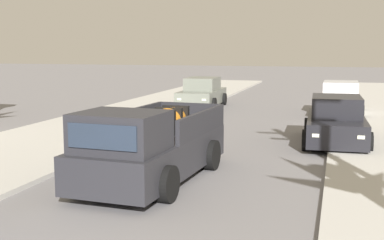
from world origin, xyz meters
The scene contains 7 objects.
sidewalk_left centered at (-5.61, 12.00, 0.06)m, with size 4.93×60.00×0.12m, color beige.
curb_left centered at (-4.55, 12.00, 0.05)m, with size 0.16×60.00×0.10m, color silver.
curb_right centered at (4.55, 12.00, 0.05)m, with size 0.16×60.00×0.10m, color silver.
pickup_truck centered at (-0.74, 7.43, 0.81)m, with size 2.46×5.32×1.80m.
car_left_near centered at (-3.40, 22.01, 0.71)m, with size 2.09×4.29×1.54m.
car_right_near centered at (3.34, 13.42, 0.71)m, with size 2.14×4.31×1.54m.
car_left_mid centered at (3.49, 20.79, 0.71)m, with size 2.05×4.27×1.54m.
Camera 1 is at (3.35, -3.35, 3.09)m, focal length 47.49 mm.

